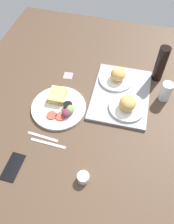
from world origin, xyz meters
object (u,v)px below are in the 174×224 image
at_px(bread_plate_near, 117,76).
at_px(sticky_note, 68,75).
at_px(bread_plate_far, 127,105).
at_px(drinking_glass, 166,91).
at_px(fork, 43,137).
at_px(knife, 48,143).
at_px(serving_tray, 121,94).
at_px(soda_bottle, 161,64).
at_px(plate_with_salad, 60,106).
at_px(cell_phone, 13,167).
at_px(espresso_cup, 83,177).

height_order(bread_plate_near, sticky_note, bread_plate_near).
bearing_deg(bread_plate_far, drinking_glass, 126.14).
height_order(fork, knife, same).
bearing_deg(serving_tray, sticky_note, -102.36).
bearing_deg(serving_tray, soda_bottle, 135.67).
xyz_separation_m(plate_with_salad, cell_phone, (0.40, -0.10, -0.01)).
bearing_deg(sticky_note, bread_plate_near, 94.62).
height_order(drinking_glass, cell_phone, drinking_glass).
relative_size(serving_tray, bread_plate_near, 2.19).
bearing_deg(bread_plate_far, soda_bottle, 154.50).
height_order(bread_plate_far, knife, bread_plate_far).
xyz_separation_m(bread_plate_near, sticky_note, (0.02, -0.31, -0.05)).
relative_size(plate_with_salad, cell_phone, 2.15).
bearing_deg(plate_with_salad, sticky_note, -173.20).
bearing_deg(plate_with_salad, bread_plate_far, 101.90).
bearing_deg(sticky_note, plate_with_salad, 6.80).
relative_size(drinking_glass, sticky_note, 2.08).
distance_m(bread_plate_far, plate_with_salad, 0.38).
bearing_deg(knife, espresso_cup, -29.95).
distance_m(drinking_glass, fork, 0.73).
height_order(soda_bottle, knife, soda_bottle).
distance_m(knife, sticky_note, 0.50).
bearing_deg(cell_phone, espresso_cup, 95.99).
relative_size(serving_tray, soda_bottle, 1.94).
distance_m(bread_plate_near, soda_bottle, 0.27).
height_order(espresso_cup, cell_phone, espresso_cup).
distance_m(plate_with_salad, soda_bottle, 0.65).
xyz_separation_m(drinking_glass, cell_phone, (0.62, -0.67, -0.05)).
height_order(soda_bottle, espresso_cup, soda_bottle).
relative_size(bread_plate_far, drinking_glass, 1.75).
bearing_deg(plate_with_salad, soda_bottle, 126.39).
bearing_deg(cell_phone, sticky_note, 175.15).
distance_m(bread_plate_far, sticky_note, 0.44).
relative_size(bread_plate_far, cell_phone, 1.42).
bearing_deg(plate_with_salad, knife, 3.86).
distance_m(bread_plate_near, bread_plate_far, 0.23).
relative_size(soda_bottle, sticky_note, 4.15).
bearing_deg(knife, soda_bottle, 52.30).
distance_m(soda_bottle, knife, 0.80).
distance_m(bread_plate_near, cell_phone, 0.78).
bearing_deg(soda_bottle, drinking_glass, 18.99).
relative_size(bread_plate_far, fork, 1.20).
distance_m(serving_tray, bread_plate_near, 0.12).
bearing_deg(bread_plate_far, serving_tray, -154.43).
bearing_deg(drinking_glass, bread_plate_far, -53.86).
bearing_deg(plate_with_salad, bread_plate_near, 135.71).
relative_size(serving_tray, cell_phone, 3.13).
height_order(bread_plate_near, espresso_cup, bread_plate_near).
distance_m(bread_plate_far, cell_phone, 0.67).
distance_m(serving_tray, cell_phone, 0.72).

